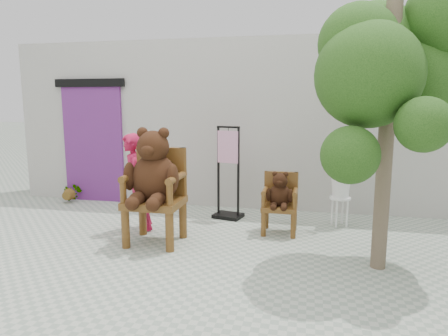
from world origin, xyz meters
name	(u,v)px	position (x,y,z in m)	size (l,w,h in m)	color
ground_plane	(215,265)	(0.00, 0.00, 0.00)	(60.00, 60.00, 0.00)	#A1A795
back_wall	(253,124)	(0.00, 3.10, 1.50)	(9.00, 1.00, 3.00)	#B2AEA6
doorway	(93,141)	(-3.00, 2.58, 1.16)	(1.40, 0.11, 2.33)	#62246E
chair_big	(154,178)	(-0.96, 0.59, 0.89)	(0.75, 0.83, 1.57)	#513011
chair_small	(280,196)	(0.65, 1.35, 0.54)	(0.50, 0.49, 0.92)	#513011
person	(138,183)	(-1.41, 1.04, 0.72)	(0.53, 0.35, 1.44)	#AC153C
cafe_table	(156,183)	(-1.66, 2.35, 0.44)	(0.60, 0.60, 0.70)	white
display_stand	(228,183)	(-0.24, 1.95, 0.58)	(0.52, 0.45, 1.51)	black
stool_bucket	(341,185)	(1.54, 1.88, 0.64)	(0.32, 0.32, 1.45)	white
tree	(392,62)	(1.90, 0.47, 2.33)	(1.91, 1.86, 3.26)	brown
potted_plant	(71,192)	(-3.40, 2.35, 0.19)	(0.35, 0.30, 0.39)	#16370F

